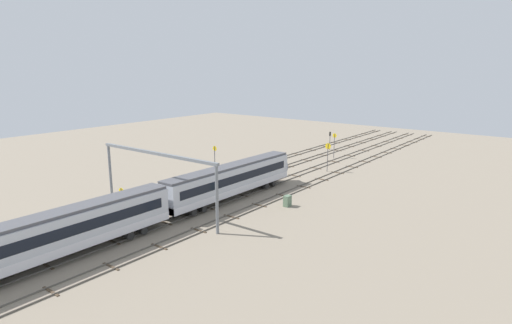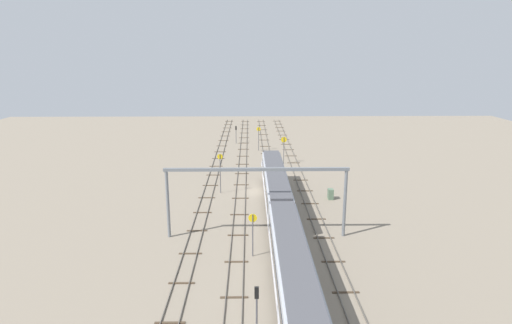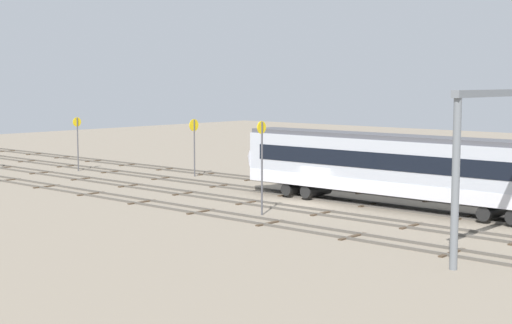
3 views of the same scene
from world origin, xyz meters
name	(u,v)px [view 3 (image 3 of 3)]	position (x,y,z in m)	size (l,w,h in m)	color
ground_plane	(306,204)	(0.00, 0.00, 0.00)	(159.55, 159.55, 0.00)	gray
track_near_foreground	(365,192)	(0.00, -7.33, 0.07)	(143.55, 2.40, 0.16)	#59544C
track_with_train	(327,199)	(0.00, -2.44, 0.07)	(143.55, 2.40, 0.16)	#59544C
track_middle	(284,207)	(0.00, 2.44, 0.07)	(143.55, 2.40, 0.16)	#59544C
track_second_far	(234,217)	(0.00, 7.33, 0.07)	(143.55, 2.40, 0.16)	#59544C
speed_sign_near_foreground	(77,136)	(28.21, -0.84, 3.30)	(0.14, 0.89, 5.12)	#4C4C51
speed_sign_far_trackside	(194,138)	(16.98, -5.38, 3.47)	(0.14, 1.08, 5.15)	#4C4C51
speed_sign_distant_end	(262,157)	(-0.66, 5.45, 3.72)	(0.14, 0.81, 6.01)	#4C4C51
relay_cabinet	(430,183)	(-3.72, -10.54, 0.75)	(1.04, 0.74, 1.49)	#597259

